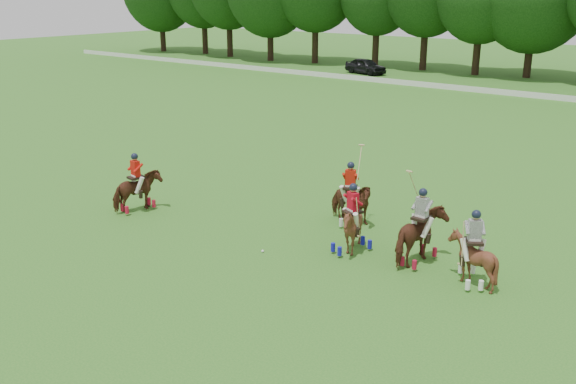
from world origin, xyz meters
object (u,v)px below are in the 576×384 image
Objects in this scene: polo_red_a at (137,191)px; polo_red_b at (350,202)px; polo_stripe_b at (472,258)px; polo_stripe_a at (420,236)px; polo_ball at (263,251)px; car_left at (366,66)px; polo_red_c at (352,228)px.

polo_red_a is 0.80× the size of polo_red_b.
polo_stripe_a is at bearing 168.00° from polo_stripe_b.
polo_red_a is at bearing -168.54° from polo_stripe_a.
polo_red_a is 1.01× the size of polo_stripe_b.
polo_stripe_a reaches higher than polo_ball.
polo_red_b reaches higher than polo_stripe_b.
polo_ball is (-0.73, -3.96, -0.77)m from polo_red_b.
polo_red_a reaches higher than car_left.
car_left is 1.59× the size of polo_red_b.
polo_stripe_a is 4.97m from polo_ball.
polo_red_a is at bearing -145.72° from car_left.
polo_red_b is at bearing 28.37° from polo_red_a.
polo_red_c reaches higher than polo_red_a.
polo_ball is (20.80, -40.37, -0.72)m from car_left.
polo_red_b is (21.54, -36.41, 0.05)m from car_left.
polo_red_a reaches higher than polo_ball.
polo_stripe_a is 32.76× the size of polo_ball.
polo_red_c is 3.93m from polo_stripe_b.
polo_red_b reaches higher than polo_red_a.
polo_red_c is 2.17m from polo_stripe_a.
car_left is 45.42m from polo_ball.
polo_stripe_a reaches higher than polo_stripe_b.
polo_stripe_b is at bearing 17.38° from polo_ball.
polo_stripe_b is at bearing -12.00° from polo_stripe_a.
polo_stripe_b is (26.95, -38.44, 0.03)m from car_left.
polo_stripe_b is (1.83, -0.39, -0.09)m from polo_stripe_a.
polo_red_c is at bearing 38.49° from polo_ball.
polo_stripe_a is (3.59, -1.65, 0.07)m from polo_red_b.
polo_red_c is (23.03, -38.60, 0.06)m from car_left.
car_left is at bearing 120.82° from polo_red_c.
polo_red_b is 0.96× the size of polo_stripe_a.
polo_ball is (-4.32, -2.31, -0.84)m from polo_stripe_a.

